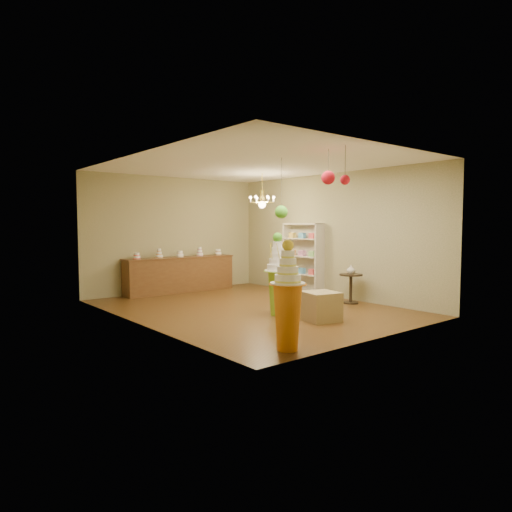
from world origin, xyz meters
TOP-DOWN VIEW (x-y plane):
  - floor at (0.00, 0.00)m, footprint 6.50×6.50m
  - ceiling at (0.00, 0.00)m, footprint 6.50×6.50m
  - wall_back at (0.00, 3.25)m, footprint 5.00×0.04m
  - wall_front at (0.00, -3.25)m, footprint 5.00×0.04m
  - wall_left at (-2.50, 0.00)m, footprint 0.04×6.50m
  - wall_right at (2.50, 0.00)m, footprint 0.04×6.50m
  - pedestal_green at (-0.06, -0.90)m, footprint 0.66×0.66m
  - pedestal_orange at (-1.61, -2.85)m, footprint 0.59×0.59m
  - burlap_riser at (0.22, -1.79)m, footprint 0.70×0.70m
  - sideboard at (0.00, 2.97)m, footprint 3.04×0.54m
  - shelving_unit at (2.34, 0.80)m, footprint 0.33×1.20m
  - round_table at (2.10, -0.95)m, footprint 0.56×0.56m
  - vase at (2.10, -0.95)m, footprint 0.23×0.23m
  - pom_red_left at (-0.27, -2.37)m, footprint 0.22×0.22m
  - pom_green_mid at (-0.19, -1.15)m, footprint 0.24×0.24m
  - pom_red_right at (-0.33, -2.78)m, footprint 0.15×0.15m
  - chandelier at (1.19, 1.06)m, footprint 0.81×0.81m

SIDE VIEW (x-z plane):
  - floor at x=0.00m, z-range 0.00..0.00m
  - burlap_riser at x=0.22m, z-range 0.00..0.53m
  - round_table at x=2.10m, z-range 0.10..0.76m
  - sideboard at x=0.00m, z-range -0.10..1.06m
  - pedestal_orange at x=-1.61m, z-range -0.16..1.40m
  - pedestal_green at x=-0.06m, z-range -0.14..1.47m
  - vase at x=2.10m, z-range 0.66..0.87m
  - shelving_unit at x=2.34m, z-range 0.00..1.80m
  - wall_back at x=0.00m, z-range 0.00..3.00m
  - wall_front at x=0.00m, z-range 0.00..3.00m
  - wall_left at x=-2.50m, z-range 0.00..3.00m
  - wall_right at x=2.50m, z-range 0.00..3.00m
  - pom_green_mid at x=-0.19m, z-range 1.44..2.56m
  - chandelier at x=1.19m, z-range 1.88..2.73m
  - pom_red_right at x=-0.33m, z-range 2.16..2.77m
  - pom_red_left at x=-0.27m, z-range 2.24..2.82m
  - ceiling at x=0.00m, z-range 3.00..3.00m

